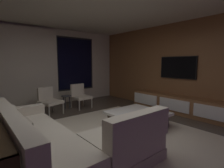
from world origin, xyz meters
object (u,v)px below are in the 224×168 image
at_px(media_console, 179,105).
at_px(mounted_tv, 178,67).
at_px(coffee_table, 138,119).
at_px(side_stool, 66,98).
at_px(accent_chair_by_curtain, 49,99).
at_px(book_stack_on_coffee_table, 138,113).
at_px(sectional_couch, 60,142).
at_px(accent_chair_near_window, 80,95).

bearing_deg(media_console, mounted_tv, 47.53).
bearing_deg(coffee_table, side_stool, 104.14).
bearing_deg(accent_chair_by_curtain, book_stack_on_coffee_table, -66.90).
relative_size(sectional_couch, media_console, 0.81).
bearing_deg(side_stool, sectional_couch, -116.68).
bearing_deg(book_stack_on_coffee_table, coffee_table, 44.20).
bearing_deg(coffee_table, mounted_tv, 4.56).
xyz_separation_m(accent_chair_by_curtain, mounted_tv, (3.14, -2.21, 0.92)).
xyz_separation_m(coffee_table, accent_chair_by_curtain, (-1.21, 2.36, 0.25)).
bearing_deg(accent_chair_near_window, side_stool, 177.64).
distance_m(coffee_table, side_stool, 2.55).
distance_m(book_stack_on_coffee_table, media_console, 1.90).
distance_m(accent_chair_near_window, mounted_tv, 3.23).
bearing_deg(mounted_tv, accent_chair_near_window, 132.20).
xyz_separation_m(side_stool, mounted_tv, (2.55, -2.31, 0.98)).
bearing_deg(sectional_couch, side_stool, 63.32).
bearing_deg(sectional_couch, mounted_tv, 5.01).
bearing_deg(accent_chair_near_window, sectional_couch, -124.46).
height_order(book_stack_on_coffee_table, mounted_tv, mounted_tv).
xyz_separation_m(sectional_couch, media_console, (3.70, 0.14, -0.04)).
relative_size(accent_chair_by_curtain, side_stool, 1.70).
bearing_deg(accent_chair_by_curtain, mounted_tv, -35.10).
distance_m(accent_chair_near_window, side_stool, 0.48).
xyz_separation_m(book_stack_on_coffee_table, accent_chair_near_window, (-0.00, 2.59, 0.05)).
relative_size(coffee_table, book_stack_on_coffee_table, 4.75).
xyz_separation_m(side_stool, media_console, (2.37, -2.51, -0.12)).
bearing_deg(coffee_table, book_stack_on_coffee_table, -135.80).
distance_m(coffee_table, accent_chair_by_curtain, 2.67).
height_order(accent_chair_near_window, accent_chair_by_curtain, same).
bearing_deg(sectional_couch, accent_chair_near_window, 55.54).
bearing_deg(accent_chair_near_window, mounted_tv, -47.80).
distance_m(coffee_table, media_console, 1.75).
bearing_deg(accent_chair_by_curtain, accent_chair_near_window, 4.43).
xyz_separation_m(coffee_table, side_stool, (-0.62, 2.47, 0.19)).
relative_size(book_stack_on_coffee_table, accent_chair_near_window, 0.31).
height_order(book_stack_on_coffee_table, media_console, media_console).
bearing_deg(sectional_couch, book_stack_on_coffee_table, 1.46).
xyz_separation_m(accent_chair_near_window, media_console, (1.90, -2.49, -0.18)).
bearing_deg(coffee_table, sectional_couch, -174.55).
relative_size(sectional_couch, accent_chair_by_curtain, 3.21).
bearing_deg(coffee_table, media_console, -1.43).
bearing_deg(media_console, book_stack_on_coffee_table, -177.09).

